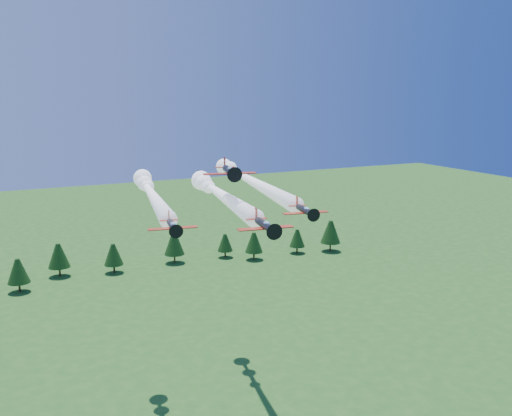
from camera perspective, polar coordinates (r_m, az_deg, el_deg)
name	(u,v)px	position (r m, az deg, el deg)	size (l,w,h in m)	color
plane_lead	(219,193)	(95.93, -3.76, 1.53)	(11.37, 44.04, 3.70)	black
plane_left	(151,192)	(103.36, -10.50, 1.54)	(12.24, 47.28, 3.70)	black
plane_right	(248,179)	(113.05, -0.85, 2.94)	(14.35, 56.86, 3.70)	black
plane_slot	(229,171)	(86.60, -2.68, 3.73)	(8.13, 8.95, 2.84)	black
treeline	(135,253)	(192.72, -11.97, -4.40)	(151.66, 20.34, 11.63)	#382314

